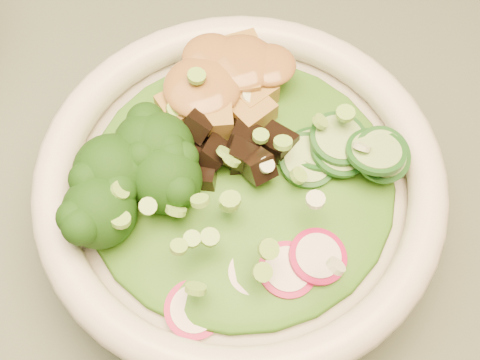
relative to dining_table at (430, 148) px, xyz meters
name	(u,v)px	position (x,y,z in m)	size (l,w,h in m)	color
floor	(343,326)	(0.00, 0.00, -0.64)	(4.00, 4.00, 0.00)	brown
dining_table	(430,148)	(0.00, 0.00, 0.00)	(1.20, 0.80, 0.75)	black
salad_bowl	(240,194)	(-0.23, -0.03, 0.15)	(0.28, 0.28, 0.07)	silver
lettuce_bed	(240,179)	(-0.23, -0.03, 0.18)	(0.21, 0.21, 0.02)	#235B13
broccoli_florets	(143,190)	(-0.29, -0.02, 0.19)	(0.08, 0.07, 0.04)	black
radish_slices	(269,270)	(-0.24, -0.10, 0.18)	(0.11, 0.04, 0.02)	#960B3E
cucumber_slices	(339,153)	(-0.16, -0.05, 0.19)	(0.07, 0.07, 0.04)	#82B564
mushroom_heap	(236,153)	(-0.22, -0.02, 0.19)	(0.07, 0.07, 0.04)	black
tofu_cubes	(222,91)	(-0.21, 0.03, 0.19)	(0.09, 0.06, 0.04)	olive
peanut_sauce	(221,79)	(-0.21, 0.03, 0.20)	(0.07, 0.06, 0.02)	brown
scallion_garnish	(240,161)	(-0.23, -0.03, 0.20)	(0.20, 0.20, 0.02)	#72AF3E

